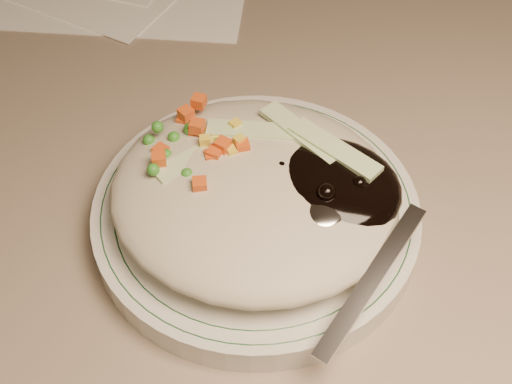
# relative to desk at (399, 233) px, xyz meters

# --- Properties ---
(desk) EXTENTS (1.40, 0.70, 0.74)m
(desk) POSITION_rel_desk_xyz_m (0.00, 0.00, 0.00)
(desk) COLOR #806F5D
(desk) RESTS_ON ground
(plate) EXTENTS (0.22, 0.22, 0.02)m
(plate) POSITION_rel_desk_xyz_m (-0.10, -0.18, 0.21)
(plate) COLOR silver
(plate) RESTS_ON desk
(plate_rim) EXTENTS (0.21, 0.21, 0.00)m
(plate_rim) POSITION_rel_desk_xyz_m (-0.10, -0.18, 0.22)
(plate_rim) COLOR #144723
(plate_rim) RESTS_ON plate
(meal) EXTENTS (0.21, 0.19, 0.05)m
(meal) POSITION_rel_desk_xyz_m (-0.10, -0.18, 0.24)
(meal) COLOR #B0A88F
(meal) RESTS_ON plate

